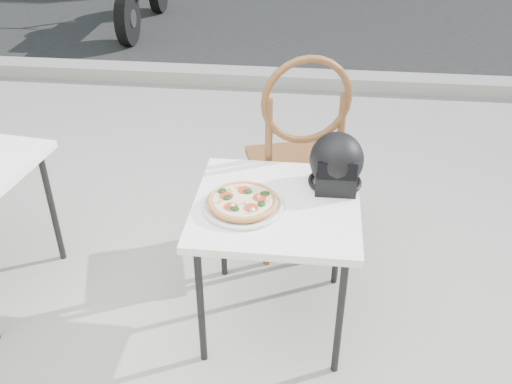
# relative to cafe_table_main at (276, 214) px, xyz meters

# --- Properties ---
(ground) EXTENTS (80.00, 80.00, 0.00)m
(ground) POSITION_rel_cafe_table_main_xyz_m (-0.43, 0.01, -0.61)
(ground) COLOR #97958F
(ground) RESTS_ON ground
(curb) EXTENTS (30.00, 0.25, 0.12)m
(curb) POSITION_rel_cafe_table_main_xyz_m (-0.43, 3.01, -0.55)
(curb) COLOR gray
(curb) RESTS_ON ground
(cafe_table_main) EXTENTS (0.71, 0.71, 0.67)m
(cafe_table_main) POSITION_rel_cafe_table_main_xyz_m (0.00, 0.00, 0.00)
(cafe_table_main) COLOR white
(cafe_table_main) RESTS_ON ground
(plate) EXTENTS (0.46, 0.46, 0.02)m
(plate) POSITION_rel_cafe_table_main_xyz_m (-0.14, -0.05, 0.07)
(plate) COLOR silver
(plate) RESTS_ON cafe_table_main
(pizza) EXTENTS (0.33, 0.33, 0.04)m
(pizza) POSITION_rel_cafe_table_main_xyz_m (-0.14, -0.05, 0.09)
(pizza) COLOR #CF874C
(pizza) RESTS_ON plate
(helmet) EXTENTS (0.25, 0.25, 0.25)m
(helmet) POSITION_rel_cafe_table_main_xyz_m (0.25, 0.17, 0.17)
(helmet) COLOR black
(helmet) RESTS_ON cafe_table_main
(cafe_chair_main) EXTENTS (0.56, 0.56, 1.17)m
(cafe_chair_main) POSITION_rel_cafe_table_main_xyz_m (0.07, 0.55, 0.04)
(cafe_chair_main) COLOR brown
(cafe_chair_main) RESTS_ON ground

